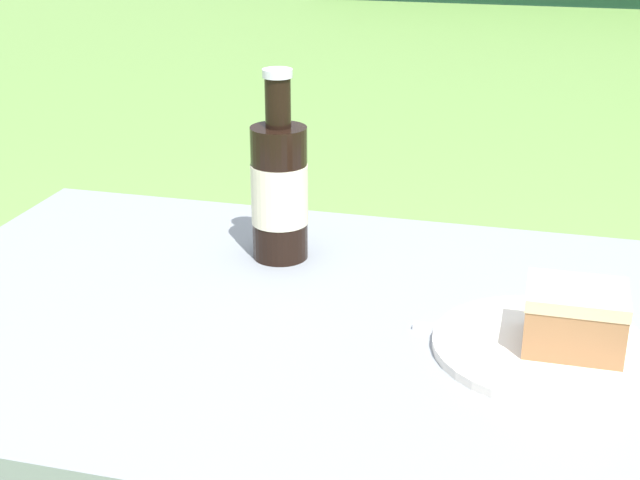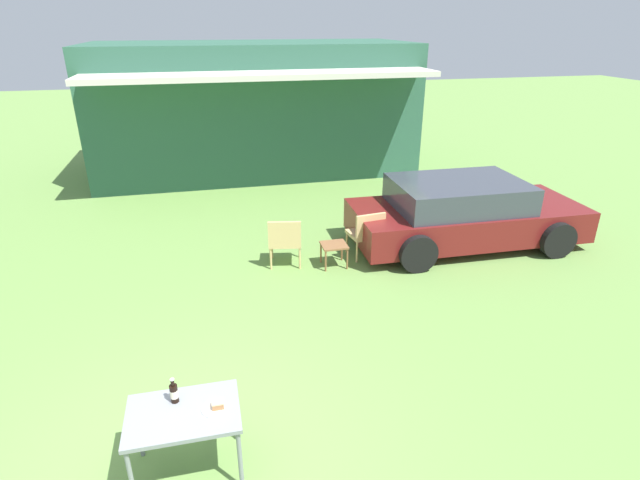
% 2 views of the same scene
% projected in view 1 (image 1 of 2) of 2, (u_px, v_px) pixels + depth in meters
% --- Properties ---
extents(patio_table, '(0.97, 0.66, 0.69)m').
position_uv_depth(patio_table, '(298.00, 365.00, 1.04)').
color(patio_table, gray).
rests_on(patio_table, ground_plane).
extents(cake_on_plate, '(0.23, 0.23, 0.08)m').
position_uv_depth(cake_on_plate, '(558.00, 333.00, 0.92)').
color(cake_on_plate, silver).
rests_on(cake_on_plate, patio_table).
extents(cola_bottle_near, '(0.07, 0.07, 0.25)m').
position_uv_depth(cola_bottle_near, '(279.00, 188.00, 1.13)').
color(cola_bottle_near, black).
rests_on(cola_bottle_near, patio_table).
extents(fork, '(0.17, 0.02, 0.01)m').
position_uv_depth(fork, '(489.00, 336.00, 0.95)').
color(fork, silver).
rests_on(fork, patio_table).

